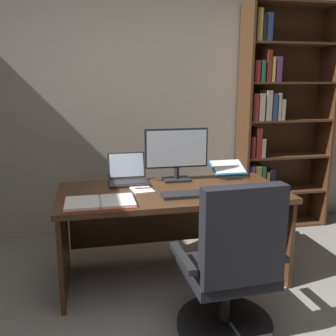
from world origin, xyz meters
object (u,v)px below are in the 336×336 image
(laptop, at_px, (128,177))
(reading_stand_with_book, at_px, (229,169))
(office_chair, at_px, (232,274))
(desk, at_px, (170,210))
(bookshelf, at_px, (275,123))
(keyboard, at_px, (191,194))
(notepad, at_px, (142,189))
(open_binder, at_px, (100,202))
(monitor, at_px, (176,154))
(pen, at_px, (144,188))
(computer_mouse, at_px, (230,191))

(laptop, xyz_separation_m, reading_stand_with_book, (0.88, 0.05, 0.01))
(office_chair, relative_size, reading_stand_with_book, 3.38)
(reading_stand_with_book, bearing_deg, desk, -155.82)
(bookshelf, distance_m, keyboard, 1.63)
(notepad, bearing_deg, keyboard, -35.14)
(open_binder, bearing_deg, office_chair, -37.72)
(monitor, distance_m, laptop, 0.44)
(keyboard, bearing_deg, reading_stand_with_book, 46.81)
(bookshelf, relative_size, notepad, 10.77)
(keyboard, distance_m, pen, 0.38)
(monitor, bearing_deg, computer_mouse, -56.51)
(desk, xyz_separation_m, notepad, (-0.23, -0.03, 0.19))
(bookshelf, xyz_separation_m, monitor, (-1.18, -0.61, -0.16))
(desk, distance_m, pen, 0.29)
(pen, bearing_deg, laptop, 112.86)
(open_binder, xyz_separation_m, notepad, (0.32, 0.28, -0.01))
(reading_stand_with_book, distance_m, notepad, 0.86)
(desk, bearing_deg, keyboard, -68.84)
(computer_mouse, distance_m, pen, 0.64)
(computer_mouse, distance_m, notepad, 0.66)
(monitor, xyz_separation_m, pen, (-0.30, -0.23, -0.21))
(monitor, bearing_deg, bookshelf, 27.39)
(bookshelf, distance_m, pen, 1.74)
(office_chair, relative_size, computer_mouse, 9.40)
(desk, height_order, keyboard, keyboard)
(office_chair, height_order, computer_mouse, office_chair)
(desk, bearing_deg, reading_stand_with_book, 24.18)
(laptop, xyz_separation_m, open_binder, (-0.24, -0.51, -0.04))
(reading_stand_with_book, bearing_deg, notepad, -160.44)
(office_chair, height_order, laptop, office_chair)
(monitor, relative_size, open_binder, 1.10)
(desk, xyz_separation_m, laptop, (-0.30, 0.21, 0.24))
(desk, distance_m, notepad, 0.30)
(bookshelf, distance_m, office_chair, 2.12)
(monitor, height_order, notepad, monitor)
(office_chair, xyz_separation_m, laptop, (-0.49, 1.07, 0.35))
(laptop, height_order, pen, laptop)
(desk, bearing_deg, open_binder, -151.02)
(desk, height_order, open_binder, open_binder)
(laptop, bearing_deg, bookshelf, 20.95)
(laptop, xyz_separation_m, pen, (0.10, -0.23, -0.04))
(computer_mouse, bearing_deg, notepad, 159.95)
(bookshelf, xyz_separation_m, notepad, (-1.50, -0.84, -0.38))
(monitor, distance_m, keyboard, 0.50)
(desk, relative_size, bookshelf, 0.75)
(desk, xyz_separation_m, reading_stand_with_book, (0.58, 0.26, 0.25))
(desk, height_order, pen, pen)
(open_binder, height_order, notepad, open_binder)
(office_chair, height_order, keyboard, office_chair)
(notepad, bearing_deg, laptop, 108.54)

